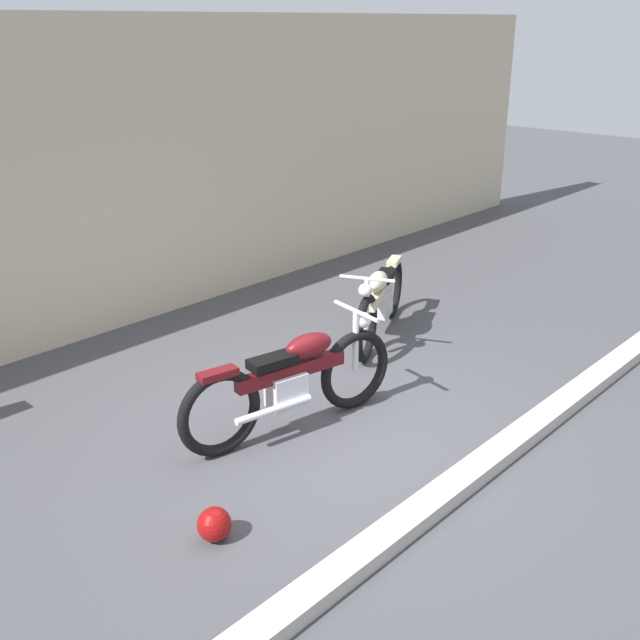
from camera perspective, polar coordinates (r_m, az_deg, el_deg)
ground_plane at (r=6.78m, az=1.09°, el=-8.80°), size 40.00×40.00×0.00m
building_wall at (r=8.94m, az=-17.35°, el=9.89°), size 18.00×0.30×3.52m
curb_strip at (r=6.12m, az=10.07°, el=-12.20°), size 18.00×0.24×0.12m
helmet at (r=5.58m, az=-7.95°, el=-14.97°), size 0.25×0.25×0.25m
motorcycle_maroon at (r=6.69m, az=-2.03°, el=-4.57°), size 2.19×0.71×0.99m
motorcycle_cream at (r=8.67m, az=4.54°, el=1.50°), size 1.94×1.06×0.95m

